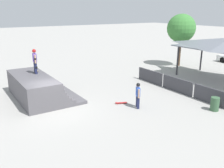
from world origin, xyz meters
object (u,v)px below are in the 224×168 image
(skateboard_on_deck, at_px, (36,71))
(tree_beside_pavilion, at_px, (181,28))
(trash_bin, at_px, (215,104))
(skater_on_deck, at_px, (35,60))
(skateboard_on_ground, at_px, (121,103))
(bystander_walking, at_px, (138,93))

(skateboard_on_deck, height_order, tree_beside_pavilion, tree_beside_pavilion)
(tree_beside_pavilion, height_order, trash_bin, tree_beside_pavilion)
(skateboard_on_deck, bearing_deg, skater_on_deck, -11.73)
(skateboard_on_ground, relative_size, tree_beside_pavilion, 0.14)
(skateboard_on_ground, distance_m, tree_beside_pavilion, 14.08)
(skater_on_deck, relative_size, skateboard_on_deck, 2.14)
(tree_beside_pavilion, bearing_deg, bystander_walking, -57.64)
(bystander_walking, xyz_separation_m, trash_bin, (2.92, 3.68, -0.53))
(skater_on_deck, relative_size, trash_bin, 2.03)
(trash_bin, bearing_deg, skater_on_deck, -136.66)
(skater_on_deck, height_order, skateboard_on_ground, skater_on_deck)
(trash_bin, bearing_deg, skateboard_on_deck, -139.25)
(skateboard_on_deck, relative_size, trash_bin, 0.95)
(skateboard_on_deck, relative_size, skateboard_on_ground, 1.01)
(skateboard_on_ground, height_order, trash_bin, trash_bin)
(bystander_walking, xyz_separation_m, skateboard_on_ground, (-1.15, -0.49, -0.90))
(skateboard_on_deck, height_order, skateboard_on_ground, skateboard_on_deck)
(trash_bin, bearing_deg, skateboard_on_ground, -134.27)
(skater_on_deck, height_order, bystander_walking, skater_on_deck)
(trash_bin, bearing_deg, bystander_walking, -128.43)
(skateboard_on_deck, bearing_deg, bystander_walking, 40.93)
(skater_on_deck, height_order, tree_beside_pavilion, tree_beside_pavilion)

